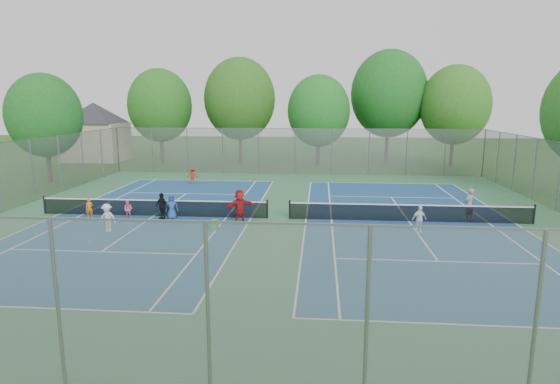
# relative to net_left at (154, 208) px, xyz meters

# --- Properties ---
(ground) EXTENTS (120.00, 120.00, 0.00)m
(ground) POSITION_rel_net_left_xyz_m (7.00, 0.00, -0.46)
(ground) COLOR #27551A
(ground) RESTS_ON ground
(court_pad) EXTENTS (32.00, 32.00, 0.01)m
(court_pad) POSITION_rel_net_left_xyz_m (7.00, 0.00, -0.45)
(court_pad) COLOR #326A43
(court_pad) RESTS_ON ground
(court_left) EXTENTS (10.97, 23.77, 0.01)m
(court_left) POSITION_rel_net_left_xyz_m (0.00, 0.00, -0.44)
(court_left) COLOR navy
(court_left) RESTS_ON court_pad
(court_right) EXTENTS (10.97, 23.77, 0.01)m
(court_right) POSITION_rel_net_left_xyz_m (14.00, 0.00, -0.44)
(court_right) COLOR navy
(court_right) RESTS_ON court_pad
(net_left) EXTENTS (12.87, 0.10, 0.91)m
(net_left) POSITION_rel_net_left_xyz_m (0.00, 0.00, 0.00)
(net_left) COLOR black
(net_left) RESTS_ON ground
(net_right) EXTENTS (12.87, 0.10, 0.91)m
(net_right) POSITION_rel_net_left_xyz_m (14.00, 0.00, 0.00)
(net_right) COLOR black
(net_right) RESTS_ON ground
(fence_north) EXTENTS (32.00, 0.10, 4.00)m
(fence_north) POSITION_rel_net_left_xyz_m (7.00, 16.00, 1.54)
(fence_north) COLOR gray
(fence_north) RESTS_ON ground
(fence_south) EXTENTS (32.00, 0.10, 4.00)m
(fence_south) POSITION_rel_net_left_xyz_m (7.00, -16.00, 1.54)
(fence_south) COLOR gray
(fence_south) RESTS_ON ground
(house) EXTENTS (11.03, 11.03, 7.30)m
(house) POSITION_rel_net_left_xyz_m (-15.00, 24.00, 3.76)
(house) COLOR #B7A88C
(house) RESTS_ON ground
(tree_nw) EXTENTS (6.40, 6.40, 9.58)m
(tree_nw) POSITION_rel_net_left_xyz_m (-7.00, 22.00, 5.44)
(tree_nw) COLOR #443326
(tree_nw) RESTS_ON ground
(tree_nl) EXTENTS (7.20, 7.20, 10.69)m
(tree_nl) POSITION_rel_net_left_xyz_m (1.00, 23.00, 6.09)
(tree_nl) COLOR #443326
(tree_nl) RESTS_ON ground
(tree_nc) EXTENTS (6.00, 6.00, 8.85)m
(tree_nc) POSITION_rel_net_left_xyz_m (9.00, 21.00, 4.94)
(tree_nc) COLOR #443326
(tree_nc) RESTS_ON ground
(tree_nr) EXTENTS (7.60, 7.60, 11.42)m
(tree_nr) POSITION_rel_net_left_xyz_m (16.00, 24.00, 6.59)
(tree_nr) COLOR #443326
(tree_nr) RESTS_ON ground
(tree_ne) EXTENTS (6.60, 6.60, 9.77)m
(tree_ne) POSITION_rel_net_left_xyz_m (22.00, 22.00, 5.51)
(tree_ne) COLOR #443326
(tree_ne) RESTS_ON ground
(tree_side_w) EXTENTS (5.60, 5.60, 8.47)m
(tree_side_w) POSITION_rel_net_left_xyz_m (-12.00, 10.00, 4.79)
(tree_side_w) COLOR #443326
(tree_side_w) RESTS_ON ground
(ball_crate) EXTENTS (0.36, 0.36, 0.28)m
(ball_crate) POSITION_rel_net_left_xyz_m (0.28, 1.15, -0.31)
(ball_crate) COLOR blue
(ball_crate) RESTS_ON ground
(ball_hopper) EXTENTS (0.34, 0.34, 0.57)m
(ball_hopper) POSITION_rel_net_left_xyz_m (4.06, -2.61, -0.17)
(ball_hopper) COLOR green
(ball_hopper) RESTS_ON ground
(student_a) EXTENTS (0.45, 0.38, 1.06)m
(student_a) POSITION_rel_net_left_xyz_m (-3.42, -0.60, 0.08)
(student_a) COLOR orange
(student_a) RESTS_ON ground
(student_b) EXTENTS (0.51, 0.40, 1.02)m
(student_b) POSITION_rel_net_left_xyz_m (-1.21, -0.60, 0.05)
(student_b) COLOR pink
(student_b) RESTS_ON ground
(student_c) EXTENTS (0.95, 0.60, 1.40)m
(student_c) POSITION_rel_net_left_xyz_m (-1.13, -3.29, 0.25)
(student_c) COLOR silver
(student_c) RESTS_ON ground
(student_d) EXTENTS (0.92, 0.74, 1.46)m
(student_d) POSITION_rel_net_left_xyz_m (0.69, -0.60, 0.27)
(student_d) COLOR black
(student_d) RESTS_ON ground
(student_e) EXTENTS (0.80, 0.68, 1.39)m
(student_e) POSITION_rel_net_left_xyz_m (1.23, -0.60, 0.24)
(student_e) COLOR #254889
(student_e) RESTS_ON ground
(student_f) EXTENTS (1.69, 1.27, 1.78)m
(student_f) POSITION_rel_net_left_xyz_m (5.05, -0.98, 0.43)
(student_f) COLOR #A71719
(student_f) RESTS_ON ground
(child_far_baseline) EXTENTS (0.84, 0.50, 1.28)m
(child_far_baseline) POSITION_rel_net_left_xyz_m (-0.66, 10.52, 0.19)
(child_far_baseline) COLOR #B31D19
(child_far_baseline) RESTS_ON ground
(instructor) EXTENTS (0.76, 0.72, 1.75)m
(instructor) POSITION_rel_net_left_xyz_m (17.24, 0.58, 0.42)
(instructor) COLOR gray
(instructor) RESTS_ON ground
(teen_court_b) EXTENTS (0.85, 0.62, 1.34)m
(teen_court_b) POSITION_rel_net_left_xyz_m (14.08, -2.14, 0.22)
(teen_court_b) COLOR white
(teen_court_b) RESTS_ON ground
(tennis_ball_0) EXTENTS (0.07, 0.07, 0.07)m
(tennis_ball_0) POSITION_rel_net_left_xyz_m (2.66, -4.09, -0.42)
(tennis_ball_0) COLOR #BFDC33
(tennis_ball_0) RESTS_ON ground
(tennis_ball_1) EXTENTS (0.07, 0.07, 0.07)m
(tennis_ball_1) POSITION_rel_net_left_xyz_m (-4.32, -4.20, -0.42)
(tennis_ball_1) COLOR #BDD732
(tennis_ball_1) RESTS_ON ground
(tennis_ball_2) EXTENTS (0.07, 0.07, 0.07)m
(tennis_ball_2) POSITION_rel_net_left_xyz_m (-4.15, -2.22, -0.42)
(tennis_ball_2) COLOR yellow
(tennis_ball_2) RESTS_ON ground
(tennis_ball_3) EXTENTS (0.07, 0.07, 0.07)m
(tennis_ball_3) POSITION_rel_net_left_xyz_m (4.15, -5.09, -0.42)
(tennis_ball_3) COLOR gold
(tennis_ball_3) RESTS_ON ground
(tennis_ball_4) EXTENTS (0.07, 0.07, 0.07)m
(tennis_ball_4) POSITION_rel_net_left_xyz_m (-0.75, -2.12, -0.42)
(tennis_ball_4) COLOR #B4C42D
(tennis_ball_4) RESTS_ON ground
(tennis_ball_5) EXTENTS (0.07, 0.07, 0.07)m
(tennis_ball_5) POSITION_rel_net_left_xyz_m (-3.48, -6.53, -0.42)
(tennis_ball_5) COLOR #B1D832
(tennis_ball_5) RESTS_ON ground
(tennis_ball_6) EXTENTS (0.07, 0.07, 0.07)m
(tennis_ball_6) POSITION_rel_net_left_xyz_m (-1.92, -4.49, -0.42)
(tennis_ball_6) COLOR gold
(tennis_ball_6) RESTS_ON ground
(tennis_ball_7) EXTENTS (0.07, 0.07, 0.07)m
(tennis_ball_7) POSITION_rel_net_left_xyz_m (3.26, -1.43, -0.42)
(tennis_ball_7) COLOR yellow
(tennis_ball_7) RESTS_ON ground
(tennis_ball_8) EXTENTS (0.07, 0.07, 0.07)m
(tennis_ball_8) POSITION_rel_net_left_xyz_m (3.38, -2.03, -0.42)
(tennis_ball_8) COLOR #A5C42D
(tennis_ball_8) RESTS_ON ground
(tennis_ball_9) EXTENTS (0.07, 0.07, 0.07)m
(tennis_ball_9) POSITION_rel_net_left_xyz_m (-1.29, -4.88, -0.42)
(tennis_ball_9) COLOR yellow
(tennis_ball_9) RESTS_ON ground
(tennis_ball_10) EXTENTS (0.07, 0.07, 0.07)m
(tennis_ball_10) POSITION_rel_net_left_xyz_m (-1.10, -3.50, -0.42)
(tennis_ball_10) COLOR #C4F138
(tennis_ball_10) RESTS_ON ground
(tennis_ball_11) EXTENTS (0.07, 0.07, 0.07)m
(tennis_ball_11) POSITION_rel_net_left_xyz_m (0.96, -1.71, -0.42)
(tennis_ball_11) COLOR gold
(tennis_ball_11) RESTS_ON ground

